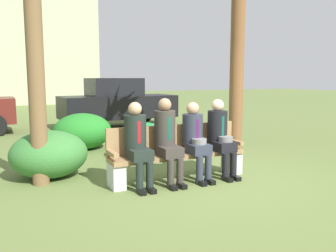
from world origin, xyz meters
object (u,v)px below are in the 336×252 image
Objects in this scene: seated_man_rightmost at (220,134)px; seated_man_centerright at (195,137)px; seated_man_centerleft at (167,136)px; shrub_mid_lawn at (144,140)px; park_bench at (177,153)px; shrub_near_bench at (82,131)px; seated_man_leftmost at (137,140)px; parked_car_far at (117,103)px; shrub_far_lawn at (49,154)px.

seated_man_centerright is at bearing -179.58° from seated_man_rightmost.
seated_man_centerleft is 1.00m from seated_man_rightmost.
seated_man_rightmost reaches higher than shrub_mid_lawn.
park_bench reaches higher than shrub_near_bench.
seated_man_centerleft reaches higher than seated_man_leftmost.
parked_car_far reaches higher than seated_man_centerright.
parked_car_far reaches higher than seated_man_rightmost.
shrub_mid_lawn is (0.10, 1.73, -0.06)m from park_bench.
shrub_near_bench is at bearing 105.22° from park_bench.
seated_man_centerright is 1.00× the size of shrub_far_lawn.
shrub_far_lawn is 0.32× the size of parked_car_far.
seated_man_rightmost is (1.00, -0.01, -0.03)m from seated_man_centerleft.
shrub_mid_lawn is 2.13m from shrub_far_lawn.
park_bench is at bearing -74.78° from shrub_near_bench.
seated_man_centerright is 0.94× the size of shrub_near_bench.
seated_man_leftmost is 1.02× the size of shrub_far_lawn.
seated_man_leftmost is 0.51m from seated_man_centerleft.
parked_car_far is (1.29, 6.74, 0.08)m from seated_man_centerleft.
seated_man_leftmost is 3.36m from shrub_near_bench.
seated_man_leftmost is 1.02× the size of seated_man_centerright.
parked_car_far reaches higher than shrub_mid_lawn.
seated_man_centerright reaches higher than park_bench.
park_bench is at bearing -99.07° from parked_car_far.
shrub_near_bench is at bearing 116.07° from seated_man_rightmost.
seated_man_centerright reaches higher than shrub_mid_lawn.
shrub_near_bench is at bearing 123.19° from shrub_mid_lawn.
park_bench is 0.83m from seated_man_rightmost.
seated_man_leftmost is 0.96× the size of shrub_near_bench.
seated_man_leftmost is 1.01m from seated_man_centerright.
seated_man_rightmost reaches higher than park_bench.
seated_man_centerleft reaches higher than park_bench.
seated_man_leftmost is at bearing -87.73° from shrub_near_bench.
shrub_mid_lawn is 5.00m from parked_car_far.
shrub_mid_lawn is (0.34, 1.85, -0.38)m from seated_man_centerleft.
seated_man_centerright is 1.06× the size of shrub_mid_lawn.
seated_man_rightmost reaches higher than seated_man_centerright.
seated_man_centerright is at bearing -27.57° from shrub_far_lawn.
seated_man_leftmost is (-0.74, -0.13, 0.29)m from park_bench.
seated_man_rightmost is at bearing -63.93° from shrub_near_bench.
seated_man_leftmost is at bearing -114.38° from shrub_mid_lawn.
seated_man_centerleft reaches higher than shrub_mid_lawn.
shrub_near_bench is 1.07× the size of shrub_far_lawn.
parked_car_far is at bearing 75.07° from seated_man_leftmost.
seated_man_rightmost is 0.33× the size of parked_car_far.
parked_car_far reaches higher than shrub_far_lawn.
park_bench is 1.82× the size of shrub_far_lawn.
shrub_near_bench is at bearing -119.64° from parked_car_far.
seated_man_centerleft is at bearing 178.51° from seated_man_centerright.
shrub_near_bench is (-0.13, 3.35, -0.31)m from seated_man_leftmost.
seated_man_rightmost is at bearing -0.20° from seated_man_leftmost.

